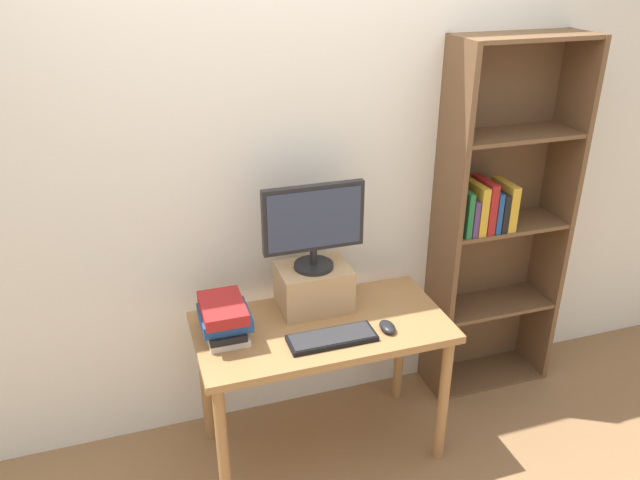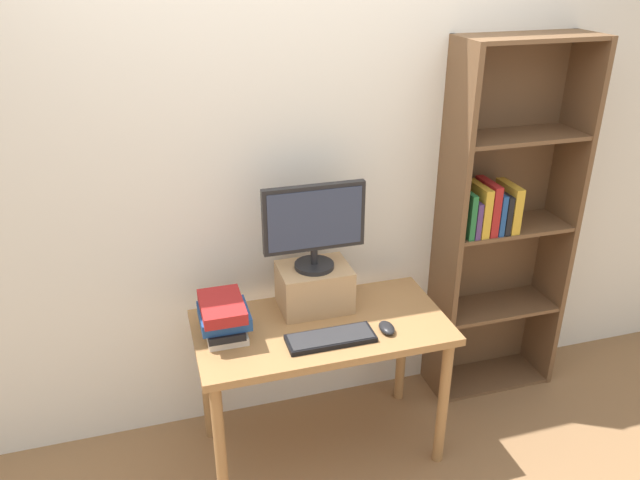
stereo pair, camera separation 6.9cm
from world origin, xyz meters
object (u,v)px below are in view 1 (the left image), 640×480
computer_mouse (387,327)px  bookshelf_unit (496,221)px  computer_monitor (314,224)px  book_stack (224,319)px  riser_box (314,287)px  desk (322,342)px  keyboard (332,338)px

computer_mouse → bookshelf_unit: bearing=27.9°
bookshelf_unit → computer_monitor: 1.04m
computer_mouse → book_stack: size_ratio=0.38×
computer_monitor → book_stack: (-0.44, -0.12, -0.33)m
riser_box → computer_mouse: riser_box is taller
desk → computer_mouse: (0.26, -0.14, 0.12)m
keyboard → computer_mouse: 0.26m
desk → computer_monitor: size_ratio=2.45×
computer_mouse → riser_box: bearing=130.1°
bookshelf_unit → computer_mouse: 0.91m
riser_box → keyboard: 0.30m
riser_box → computer_monitor: bearing=-90.0°
riser_box → book_stack: bearing=-164.6°
keyboard → desk: bearing=89.6°
bookshelf_unit → keyboard: (-1.03, -0.41, -0.24)m
computer_monitor → book_stack: bearing=-164.8°
bookshelf_unit → computer_mouse: size_ratio=18.14×
riser_box → book_stack: riser_box is taller
keyboard → book_stack: size_ratio=1.38×
keyboard → riser_box: bearing=87.7°
keyboard → book_stack: (-0.43, 0.17, 0.08)m
riser_box → keyboard: bearing=-92.3°
riser_box → book_stack: (-0.44, -0.12, -0.01)m
desk → computer_monitor: computer_monitor is taller
riser_box → computer_mouse: bearing=-49.9°
keyboard → computer_mouse: computer_mouse is taller
desk → keyboard: keyboard is taller
computer_mouse → book_stack: book_stack is taller
desk → bookshelf_unit: bookshelf_unit is taller
riser_box → book_stack: 0.45m
computer_monitor → keyboard: computer_monitor is taller
keyboard → book_stack: book_stack is taller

